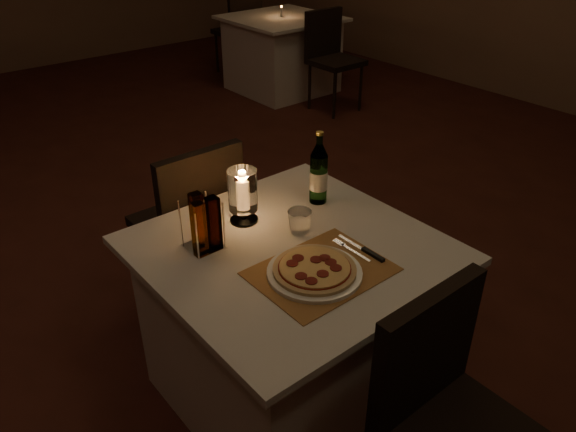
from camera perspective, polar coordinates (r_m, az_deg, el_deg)
floor at (r=3.04m, az=-5.78°, el=-7.65°), size 8.00×10.00×0.02m
main_table at (r=2.25m, az=0.33°, el=-10.92°), size 1.00×1.00×0.74m
chair_near at (r=1.80m, az=15.82°, el=-18.03°), size 0.42×0.42×0.90m
chair_far at (r=2.63m, az=-9.64°, el=0.11°), size 0.42×0.42×0.90m
placemat at (r=1.90m, az=3.37°, el=-5.63°), size 0.45×0.34×0.00m
plate at (r=1.88m, az=2.70°, el=-5.75°), size 0.32×0.32×0.01m
pizza at (r=1.87m, az=2.72°, el=-5.35°), size 0.28×0.28×0.02m
fork at (r=2.02m, az=6.21°, el=-3.32°), size 0.02×0.18×0.00m
knife at (r=2.00m, az=8.15°, el=-3.63°), size 0.02×0.22×0.01m
tumbler at (r=2.09m, az=1.19°, el=-0.61°), size 0.09×0.09×0.09m
water_bottle at (r=2.26m, az=3.12°, el=4.25°), size 0.07×0.07×0.31m
hurricane_candle at (r=2.12m, az=-4.62°, el=2.45°), size 0.11×0.11×0.22m
cruet_caddy at (r=1.99m, az=-8.58°, el=-0.92°), size 0.12×0.12×0.21m
neighbor_table_right at (r=5.98m, az=-0.64°, el=16.14°), size 1.00×1.00×0.74m
neighbor_chair_ra at (r=5.42m, az=4.29°, el=16.44°), size 0.42×0.42×0.90m
neighbor_chair_rb at (r=6.50m, az=-4.83°, el=18.80°), size 0.42×0.42×0.90m
neighbor_candle_right at (r=5.89m, az=-0.67°, el=20.05°), size 0.03×0.03×0.11m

